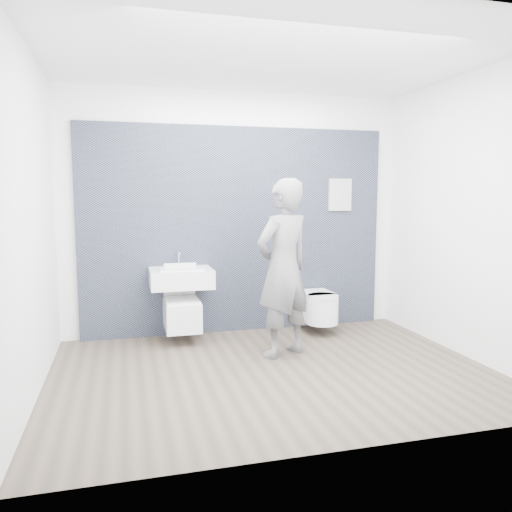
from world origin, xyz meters
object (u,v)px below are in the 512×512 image
object	(u,v)px
washbasin	(181,277)
toilet_square	(182,312)
toilet_rounded	(318,307)
visitor	(283,268)

from	to	relation	value
washbasin	toilet_square	bearing A→B (deg)	-90.00
toilet_square	toilet_rounded	xyz separation A→B (m)	(1.60, -0.05, -0.02)
washbasin	toilet_square	distance (m)	0.39
toilet_square	visitor	distance (m)	1.32
visitor	washbasin	bearing A→B (deg)	-63.81
washbasin	visitor	world-z (taller)	visitor
washbasin	visitor	size ratio (longest dim) A/B	0.38
washbasin	toilet_rounded	world-z (taller)	washbasin
toilet_square	washbasin	bearing A→B (deg)	90.00
washbasin	toilet_rounded	size ratio (longest dim) A/B	1.08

